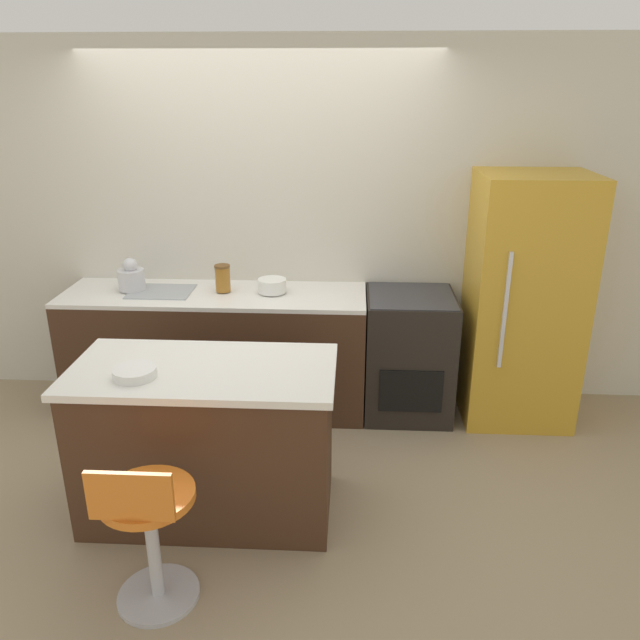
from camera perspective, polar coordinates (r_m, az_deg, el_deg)
The scene contains 11 objects.
ground_plane at distance 4.50m, azimuth -5.83°, elevation -9.77°, with size 14.00×14.00×0.00m, color #998466.
wall_back at distance 4.65m, azimuth -5.17°, elevation 8.56°, with size 8.00×0.06×2.60m.
back_counter at distance 4.65m, azimuth -9.37°, elevation -2.74°, with size 2.16×0.63×0.90m.
kitchen_island at distance 3.55m, azimuth -10.22°, elevation -10.75°, with size 1.40×0.71×0.89m.
oven_range at distance 4.56m, azimuth 8.08°, elevation -3.12°, with size 0.62×0.64×0.90m.
refrigerator at distance 4.54m, azimuth 18.09°, elevation 1.65°, with size 0.74×0.67×1.74m.
stool_chair at distance 3.05m, azimuth -15.38°, elevation -17.91°, with size 0.43×0.43×0.82m.
kettle at distance 4.65m, azimuth -16.87°, elevation 3.77°, with size 0.19×0.19×0.23m.
mixing_bowl at distance 4.42m, azimuth -4.39°, elevation 3.17°, with size 0.20×0.20×0.09m.
canister_jar at distance 4.47m, azimuth -8.89°, elevation 3.81°, with size 0.11×0.11×0.19m.
fruit_bowl at distance 3.30m, azimuth -16.58°, elevation -4.63°, with size 0.22×0.22×0.05m.
Camera 1 is at (0.66, -3.82, 2.30)m, focal length 35.00 mm.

